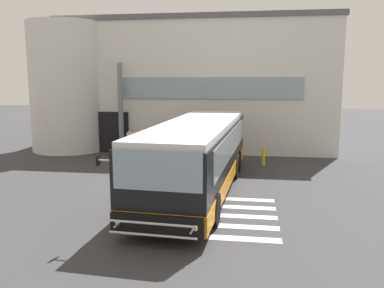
# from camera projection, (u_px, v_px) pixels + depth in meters

# --- Properties ---
(ground_plane) EXTENTS (80.00, 90.00, 0.02)m
(ground_plane) POSITION_uv_depth(u_px,v_px,m) (172.00, 180.00, 17.07)
(ground_plane) COLOR #353538
(ground_plane) RESTS_ON ground
(bay_paint_stripes) EXTENTS (4.40, 3.96, 0.01)m
(bay_paint_stripes) POSITION_uv_depth(u_px,v_px,m) (208.00, 215.00, 12.69)
(bay_paint_stripes) COLOR silver
(bay_paint_stripes) RESTS_ON ground
(terminal_building) EXTENTS (18.10, 13.80, 7.89)m
(terminal_building) POSITION_uv_depth(u_px,v_px,m) (194.00, 84.00, 27.78)
(terminal_building) COLOR silver
(terminal_building) RESTS_ON ground
(entry_support_column) EXTENTS (0.28, 0.28, 5.20)m
(entry_support_column) POSITION_uv_depth(u_px,v_px,m) (121.00, 109.00, 22.49)
(entry_support_column) COLOR slate
(entry_support_column) RESTS_ON ground
(bus_main_foreground) EXTENTS (3.70, 11.46, 2.70)m
(bus_main_foreground) POSITION_uv_depth(u_px,v_px,m) (198.00, 157.00, 15.23)
(bus_main_foreground) COLOR black
(bus_main_foreground) RESTS_ON ground
(passenger_near_column) EXTENTS (0.59, 0.23, 1.68)m
(passenger_near_column) POSITION_uv_depth(u_px,v_px,m) (132.00, 140.00, 22.02)
(passenger_near_column) COLOR #1E2338
(passenger_near_column) RESTS_ON ground
(passenger_by_doorway) EXTENTS (0.55, 0.47, 1.68)m
(passenger_by_doorway) POSITION_uv_depth(u_px,v_px,m) (142.00, 141.00, 21.48)
(passenger_by_doorway) COLOR #4C4233
(passenger_by_doorway) RESTS_ON ground
(safety_bollard_yellow) EXTENTS (0.18, 0.18, 0.90)m
(safety_bollard_yellow) POSITION_uv_depth(u_px,v_px,m) (263.00, 156.00, 19.95)
(safety_bollard_yellow) COLOR yellow
(safety_bollard_yellow) RESTS_ON ground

